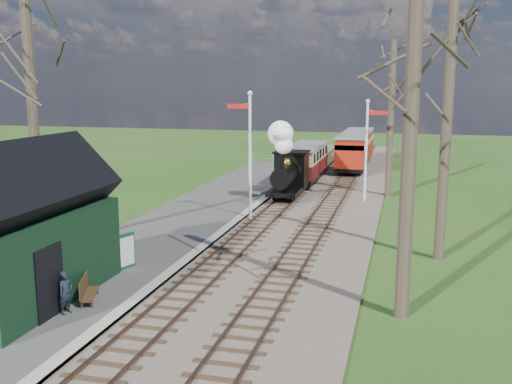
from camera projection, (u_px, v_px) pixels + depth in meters
distant_hills at (362, 258)px, 75.96m from camera, size 114.40×48.00×22.02m
ballast_bed at (311, 199)px, 32.71m from camera, size 8.00×60.00×0.10m
track_near at (289, 197)px, 33.03m from camera, size 1.60×60.00×0.15m
track_far at (334, 199)px, 32.38m from camera, size 1.60×60.00×0.15m
platform at (180, 225)px, 26.31m from camera, size 5.00×44.00×0.20m
coping_strip at (228, 228)px, 25.73m from camera, size 0.40×44.00×0.21m
station_shed at (22, 232)px, 16.60m from camera, size 3.25×6.30×4.78m
semaphore_near at (249, 147)px, 26.87m from camera, size 1.22×0.24×6.22m
semaphore_far at (368, 143)px, 31.33m from camera, size 1.22×0.24×5.72m
bare_trees at (261, 121)px, 20.44m from camera, size 15.51×22.39×12.00m
fence_line at (327, 159)px, 46.18m from camera, size 12.60×0.08×1.00m
locomotive at (287, 165)px, 32.08m from camera, size 1.77×4.13×4.42m
coach at (306, 161)px, 37.94m from camera, size 2.06×7.07×2.17m
red_carriage_a at (352, 152)px, 42.23m from camera, size 2.17×5.38×2.29m
red_carriage_b at (359, 145)px, 47.46m from camera, size 2.17×5.38×2.29m
sign_board at (125, 251)px, 19.70m from camera, size 0.38×0.82×1.23m
bench at (86, 290)px, 16.76m from camera, size 0.81×1.32×0.73m
person at (66, 293)px, 15.78m from camera, size 0.42×0.51×1.22m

